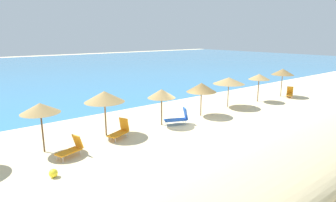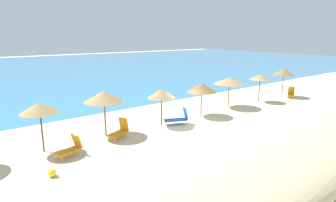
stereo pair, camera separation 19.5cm
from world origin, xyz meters
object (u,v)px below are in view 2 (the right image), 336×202
at_px(beach_umbrella_6, 260,77).
at_px(beach_umbrella_3, 161,94).
at_px(beach_umbrella_5, 229,81).
at_px(beach_umbrella_7, 284,72).
at_px(lounge_chair_0, 291,93).
at_px(lounge_chair_1, 178,118).
at_px(beach_ball, 52,173).
at_px(lounge_chair_2, 71,148).
at_px(beach_umbrella_4, 202,87).
at_px(lounge_chair_3, 120,130).
at_px(beach_umbrella_2, 104,97).
at_px(beach_umbrella_1, 40,108).

bearing_deg(beach_umbrella_6, beach_umbrella_3, -179.44).
bearing_deg(beach_umbrella_5, beach_umbrella_7, -3.77).
distance_m(beach_umbrella_6, lounge_chair_0, 4.73).
bearing_deg(lounge_chair_1, lounge_chair_0, -66.60).
height_order(beach_umbrella_7, lounge_chair_0, beach_umbrella_7).
bearing_deg(beach_ball, lounge_chair_0, 5.38).
bearing_deg(beach_umbrella_3, beach_umbrella_6, 0.56).
bearing_deg(lounge_chair_2, beach_umbrella_3, -96.19).
height_order(beach_umbrella_3, beach_ball, beach_umbrella_3).
bearing_deg(lounge_chair_0, lounge_chair_1, 61.91).
xyz_separation_m(beach_umbrella_4, lounge_chair_0, (11.92, -0.72, -1.83)).
bearing_deg(lounge_chair_3, beach_umbrella_4, -108.51).
relative_size(beach_umbrella_5, lounge_chair_0, 1.81).
bearing_deg(lounge_chair_2, beach_umbrella_4, -100.19).
height_order(beach_umbrella_2, beach_umbrella_7, beach_umbrella_7).
relative_size(beach_umbrella_7, lounge_chair_1, 1.60).
bearing_deg(lounge_chair_0, lounge_chair_3, 61.64).
distance_m(lounge_chair_2, lounge_chair_3, 3.42).
distance_m(beach_umbrella_1, beach_ball, 3.92).
height_order(beach_umbrella_6, beach_ball, beach_umbrella_6).
relative_size(beach_umbrella_2, lounge_chair_1, 1.60).
relative_size(beach_umbrella_6, beach_ball, 6.87).
xyz_separation_m(beach_umbrella_3, lounge_chair_1, (1.03, -0.60, -1.77)).
bearing_deg(beach_umbrella_2, beach_umbrella_6, -1.40).
xyz_separation_m(beach_umbrella_3, beach_ball, (-8.31, -3.01, -2.05)).
bearing_deg(beach_umbrella_7, beach_umbrella_1, 179.55).
distance_m(beach_umbrella_7, beach_ball, 23.94).
bearing_deg(beach_umbrella_5, beach_ball, -167.60).
distance_m(lounge_chair_2, beach_ball, 2.25).
height_order(lounge_chair_0, lounge_chair_1, lounge_chair_1).
height_order(lounge_chair_0, lounge_chair_3, lounge_chair_3).
xyz_separation_m(beach_umbrella_4, lounge_chair_3, (-7.34, -0.44, -1.77)).
xyz_separation_m(beach_umbrella_1, lounge_chair_0, (23.53, -0.92, -2.02)).
relative_size(beach_umbrella_4, beach_umbrella_7, 0.91).
relative_size(beach_umbrella_5, beach_ball, 7.06).
distance_m(beach_umbrella_1, beach_umbrella_6, 19.30).
bearing_deg(beach_ball, lounge_chair_3, 28.03).
bearing_deg(beach_umbrella_7, beach_umbrella_5, 176.23).
height_order(beach_umbrella_6, lounge_chair_3, beach_umbrella_6).
relative_size(beach_umbrella_7, lounge_chair_0, 1.90).
height_order(beach_umbrella_7, lounge_chair_2, beach_umbrella_7).
relative_size(beach_umbrella_1, lounge_chair_1, 1.53).
relative_size(beach_umbrella_1, lounge_chair_3, 1.75).
bearing_deg(beach_umbrella_4, beach_ball, -166.17).
xyz_separation_m(beach_umbrella_3, lounge_chair_2, (-6.85, -1.33, -1.79)).
bearing_deg(beach_umbrella_1, lounge_chair_1, -5.00).
height_order(beach_umbrella_4, beach_umbrella_5, beach_umbrella_5).
distance_m(lounge_chair_0, lounge_chair_2, 22.58).
xyz_separation_m(beach_umbrella_4, beach_umbrella_5, (3.83, 0.52, 0.08)).
relative_size(lounge_chair_3, beach_ball, 4.05).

